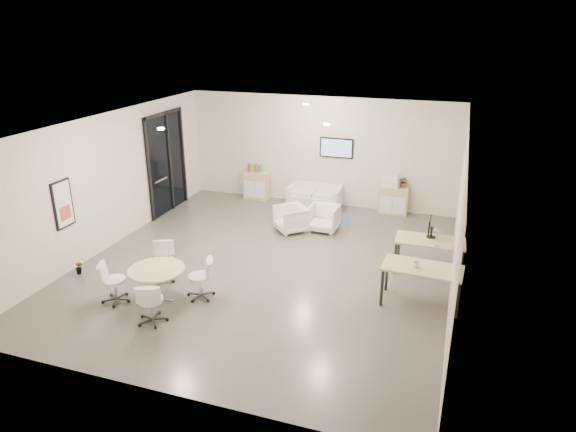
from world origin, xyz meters
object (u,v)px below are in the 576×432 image
(loveseat, at_px, (315,197))
(armchair_left, at_px, (291,218))
(desk_front, at_px, (422,271))
(armchair_right, at_px, (324,217))
(sideboard_left, at_px, (257,185))
(desk_rear, at_px, (430,243))
(round_table, at_px, (157,273))
(sideboard_right, at_px, (393,200))

(loveseat, xyz_separation_m, armchair_left, (-0.08, -2.03, 0.06))
(desk_front, bearing_deg, armchair_right, 135.43)
(sideboard_left, relative_size, desk_rear, 0.58)
(loveseat, xyz_separation_m, desk_rear, (3.51, -3.29, 0.37))
(loveseat, distance_m, desk_rear, 4.82)
(armchair_left, height_order, desk_front, desk_front)
(desk_front, height_order, round_table, desk_front)
(sideboard_left, xyz_separation_m, desk_front, (5.39, -4.90, 0.27))
(sideboard_left, xyz_separation_m, round_table, (0.47, -6.39, 0.15))
(sideboard_left, relative_size, desk_front, 0.56)
(sideboard_left, bearing_deg, loveseat, -4.89)
(sideboard_right, distance_m, round_table, 7.40)
(armchair_left, distance_m, desk_front, 4.47)
(desk_front, distance_m, round_table, 5.14)
(sideboard_right, relative_size, desk_rear, 0.55)
(armchair_right, bearing_deg, desk_front, -46.42)
(sideboard_left, height_order, round_table, sideboard_left)
(loveseat, bearing_deg, armchair_left, -92.26)
(desk_rear, relative_size, round_table, 1.35)
(armchair_left, bearing_deg, sideboard_right, 89.45)
(sideboard_right, distance_m, loveseat, 2.28)
(sideboard_right, xyz_separation_m, desk_rear, (1.24, -3.46, 0.28))
(sideboard_right, height_order, loveseat, sideboard_right)
(sideboard_left, distance_m, desk_front, 7.29)
(loveseat, bearing_deg, sideboard_right, 4.36)
(loveseat, height_order, round_table, loveseat)
(sideboard_left, distance_m, armchair_right, 3.24)
(armchair_right, bearing_deg, loveseat, 114.22)
(desk_front, bearing_deg, armchair_left, 145.91)
(sideboard_right, relative_size, armchair_left, 1.07)
(sideboard_right, xyz_separation_m, loveseat, (-2.27, -0.17, -0.09))
(armchair_right, bearing_deg, desk_rear, -28.22)
(sideboard_right, relative_size, armchair_right, 1.07)
(sideboard_right, xyz_separation_m, armchair_left, (-2.36, -2.20, -0.03))
(armchair_left, distance_m, armchair_right, 0.87)
(sideboard_left, xyz_separation_m, armchair_left, (1.84, -2.19, -0.05))
(loveseat, relative_size, armchair_right, 2.03)
(armchair_right, height_order, round_table, armchair_right)
(sideboard_left, distance_m, round_table, 6.41)
(sideboard_left, distance_m, loveseat, 1.93)
(armchair_left, distance_m, desk_rear, 3.82)
(desk_rear, distance_m, round_table, 5.77)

